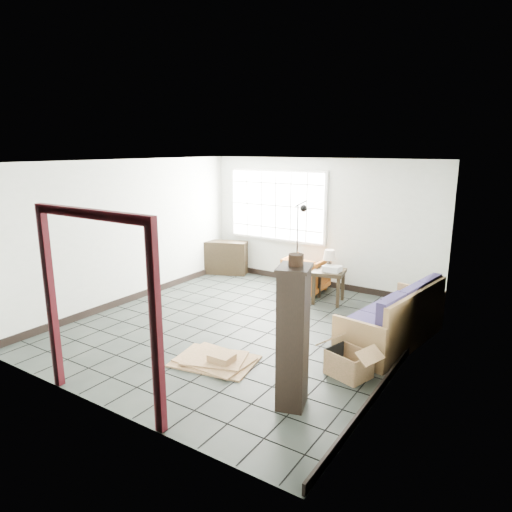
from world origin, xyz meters
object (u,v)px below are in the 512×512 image
Objects in this scene: armchair at (306,272)px; tall_shelf at (293,336)px; futon_sofa at (396,322)px; side_table at (329,276)px.

tall_shelf is at bearing 112.29° from armchair.
futon_sofa is at bearing 143.27° from armchair.
futon_sofa reaches higher than armchair.
tall_shelf reaches higher than side_table.
futon_sofa is 2.71× the size of armchair.
armchair is at bearing 154.37° from futon_sofa.
armchair is 4.18m from tall_shelf.
side_table is 3.59m from tall_shelf.
futon_sofa is 2.36m from tall_shelf.
side_table is 0.41× the size of tall_shelf.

